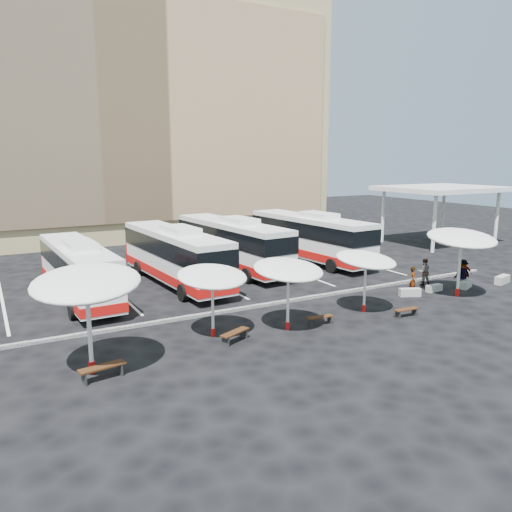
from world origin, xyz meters
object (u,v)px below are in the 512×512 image
sunshade_3 (366,260)px  sunshade_1 (212,277)px  conc_bench_3 (502,280)px  passenger_0 (413,280)px  wood_bench_2 (320,318)px  bus_0 (78,269)px  wood_bench_3 (406,311)px  passenger_3 (462,274)px  conc_bench_1 (434,288)px  passenger_1 (424,272)px  sunshade_4 (462,238)px  conc_bench_0 (410,292)px  conc_bench_2 (466,284)px  bus_1 (175,254)px  wood_bench_0 (102,369)px  wood_bench_1 (235,334)px  bus_2 (232,242)px  passenger_2 (464,274)px  sunshade_2 (288,270)px  sunshade_0 (86,283)px  bus_3 (309,236)px

sunshade_3 → sunshade_1: bearing=176.8°
conc_bench_3 → passenger_0: bearing=171.9°
conc_bench_3 → wood_bench_2: bearing=-176.7°
bus_0 → wood_bench_3: (13.55, -11.11, -1.42)m
passenger_0 → passenger_3: size_ratio=0.93×
conc_bench_1 → passenger_1: passenger_1 is taller
sunshade_3 → sunshade_4: 6.65m
sunshade_1 → passenger_0: sunshade_1 is taller
conc_bench_1 → conc_bench_3: size_ratio=0.81×
conc_bench_0 → conc_bench_2: size_ratio=0.96×
bus_1 → passenger_1: bus_1 is taller
conc_bench_2 → passenger_0: size_ratio=0.78×
conc_bench_0 → passenger_1: 3.04m
wood_bench_0 → conc_bench_2: (21.99, 2.28, -0.15)m
conc_bench_0 → conc_bench_2: bearing=-4.2°
wood_bench_1 → passenger_3: bearing=5.3°
bus_2 → sunshade_1: (-6.68, -11.62, 0.77)m
conc_bench_0 → passenger_1: (2.63, 1.40, 0.61)m
wood_bench_0 → passenger_2: passenger_2 is taller
sunshade_2 → wood_bench_1: size_ratio=2.31×
sunshade_4 → conc_bench_3: bearing=7.0°
sunshade_4 → passenger_0: sunshade_4 is taller
sunshade_1 → wood_bench_3: size_ratio=2.45×
wood_bench_3 → passenger_3: bearing=19.4°
sunshade_0 → conc_bench_0: (17.88, 1.87, -3.16)m
bus_1 → conc_bench_0: bearing=-44.2°
bus_3 → wood_bench_0: bus_3 is taller
sunshade_0 → passenger_1: sunshade_0 is taller
bus_1 → wood_bench_1: bearing=-99.9°
sunshade_2 → passenger_3: size_ratio=2.08×
bus_1 → conc_bench_2: 17.82m
bus_1 → bus_2: (4.88, 1.89, 0.03)m
bus_0 → conc_bench_1: bearing=-26.8°
wood_bench_0 → conc_bench_0: (17.66, 2.60, -0.16)m
sunshade_3 → wood_bench_0: sunshade_3 is taller
bus_3 → sunshade_1: bus_3 is taller
passenger_1 → conc_bench_1: bearing=88.3°
bus_3 → passenger_0: 10.69m
wood_bench_3 → conc_bench_0: size_ratio=1.13×
conc_bench_2 → bus_0: bearing=157.1°
bus_2 → sunshade_4: size_ratio=2.56×
sunshade_2 → wood_bench_2: 3.02m
bus_0 → passenger_1: size_ratio=6.44×
sunshade_3 → conc_bench_1: sunshade_3 is taller
bus_2 → wood_bench_0: size_ratio=7.14×
passenger_2 → bus_0: bearing=-171.4°
wood_bench_2 → sunshade_1: bearing=168.4°
sunshade_2 → passenger_3: bearing=5.4°
passenger_0 → wood_bench_1: bearing=144.2°
sunshade_0 → wood_bench_3: size_ratio=3.74×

